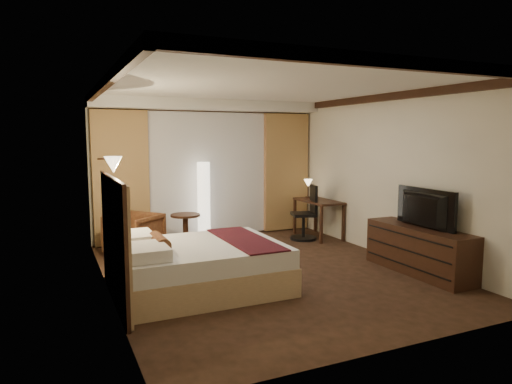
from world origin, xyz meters
name	(u,v)px	position (x,y,z in m)	size (l,w,h in m)	color
floor	(267,272)	(0.00, 0.00, 0.00)	(4.50, 5.50, 0.01)	black
ceiling	(268,87)	(0.00, 0.00, 2.70)	(4.50, 5.50, 0.01)	white
back_wall	(207,169)	(0.00, 2.75, 1.35)	(4.50, 0.02, 2.70)	white
left_wall	(106,188)	(-2.25, 0.00, 1.35)	(0.02, 5.50, 2.70)	white
right_wall	(390,176)	(2.25, 0.00, 1.35)	(0.02, 5.50, 2.70)	white
crown_molding	(268,91)	(0.00, 0.00, 2.64)	(4.50, 5.50, 0.12)	black
soffit	(211,105)	(0.00, 2.50, 2.60)	(4.50, 0.50, 0.20)	white
curtain_sheer	(209,175)	(0.00, 2.67, 1.25)	(2.48, 0.04, 2.45)	silver
curtain_left_drape	(121,178)	(-1.70, 2.61, 1.25)	(1.00, 0.14, 2.45)	tan
curtain_right_drape	(286,172)	(1.70, 2.61, 1.25)	(1.00, 0.14, 2.45)	tan
wall_sconce	(113,165)	(-2.09, 0.47, 1.62)	(0.24, 0.24, 0.24)	white
bed	(200,266)	(-1.14, -0.35, 0.31)	(2.10, 1.64, 0.61)	white
headboard	(115,241)	(-2.20, -0.35, 0.75)	(0.12, 1.94, 1.50)	tan
armchair	(134,232)	(-1.63, 1.80, 0.39)	(0.76, 0.71, 0.78)	#451E14
side_table	(186,230)	(-0.66, 2.07, 0.30)	(0.54, 0.54, 0.59)	black
floor_lamp	(204,201)	(-0.20, 2.38, 0.77)	(0.32, 0.32, 1.53)	white
desk	(318,219)	(1.95, 1.70, 0.38)	(0.55, 1.11, 0.75)	black
desk_lamp	(308,189)	(1.95, 2.10, 0.92)	(0.18, 0.18, 0.34)	#FFD899
office_chair	(304,212)	(1.58, 1.65, 0.54)	(0.52, 0.52, 1.07)	black
dresser	(419,250)	(2.00, -0.98, 0.34)	(0.50, 1.77, 0.69)	black
television	(419,205)	(1.97, -0.98, 1.01)	(1.13, 0.65, 0.15)	black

